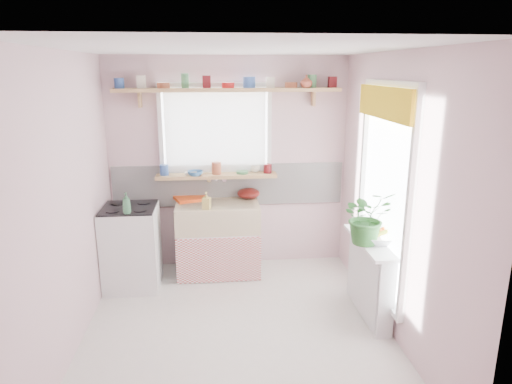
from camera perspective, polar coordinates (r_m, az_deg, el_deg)
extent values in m
plane|color=silver|center=(4.41, -2.29, -17.04)|extent=(3.20, 3.20, 0.00)
plane|color=white|center=(3.73, -2.71, 17.50)|extent=(3.20, 3.20, 0.00)
plane|color=beige|center=(5.44, -3.41, 3.50)|extent=(2.80, 0.00, 2.80)
plane|color=beige|center=(2.40, -0.36, -12.05)|extent=(2.80, 0.00, 2.80)
plane|color=beige|center=(4.07, -22.60, -1.69)|extent=(0.00, 3.20, 3.20)
plane|color=beige|center=(4.20, 16.98, -0.67)|extent=(0.00, 3.20, 3.20)
cube|color=white|center=(5.48, -3.36, 0.90)|extent=(2.74, 0.03, 0.50)
cube|color=pink|center=(5.53, -3.33, -1.11)|extent=(2.74, 0.02, 0.12)
cube|color=white|center=(5.36, -5.09, 7.63)|extent=(1.20, 0.01, 1.00)
cube|color=white|center=(5.30, -5.08, 7.54)|extent=(1.15, 0.02, 0.95)
cube|color=white|center=(4.37, 15.94, 0.03)|extent=(0.01, 1.10, 1.90)
cube|color=gold|center=(4.21, 15.65, 10.71)|extent=(0.03, 1.20, 0.28)
cube|color=white|center=(5.43, -4.71, -7.31)|extent=(0.85, 0.55, 0.55)
cube|color=#C33B39|center=(5.18, -4.66, -8.49)|extent=(0.95, 0.02, 0.53)
cube|color=beige|center=(5.29, -4.81, -3.05)|extent=(0.95, 0.55, 0.30)
cylinder|color=silver|center=(5.42, -4.95, 1.80)|extent=(0.03, 0.22, 0.03)
cube|color=white|center=(5.22, -15.27, -6.73)|extent=(0.58, 0.58, 0.90)
cube|color=black|center=(5.07, -15.62, -1.94)|extent=(0.56, 0.56, 0.02)
cylinder|color=black|center=(4.96, -17.50, -2.28)|extent=(0.14, 0.14, 0.01)
cylinder|color=black|center=(4.91, -14.30, -2.22)|extent=(0.14, 0.14, 0.01)
cylinder|color=black|center=(5.22, -16.89, -1.37)|extent=(0.14, 0.14, 0.01)
cylinder|color=black|center=(5.17, -13.85, -1.30)|extent=(0.14, 0.14, 0.01)
cube|color=white|center=(4.64, 14.04, -10.49)|extent=(0.15, 0.90, 0.75)
cube|color=white|center=(4.48, 13.99, -6.07)|extent=(0.22, 0.95, 0.03)
cube|color=tan|center=(5.34, -4.95, 2.04)|extent=(1.40, 0.22, 0.04)
cube|color=tan|center=(5.20, -3.50, 12.63)|extent=(2.52, 0.24, 0.04)
cylinder|color=#3359A5|center=(5.29, -16.74, 12.95)|extent=(0.11, 0.11, 0.12)
cylinder|color=silver|center=(5.25, -14.14, 13.11)|extent=(0.11, 0.11, 0.12)
cylinder|color=#A55133|center=(5.22, -11.50, 12.92)|extent=(0.11, 0.11, 0.06)
cylinder|color=#3F7F4C|center=(5.20, -8.86, 13.37)|extent=(0.11, 0.11, 0.12)
cylinder|color=#590F14|center=(5.20, -6.19, 13.45)|extent=(0.11, 0.11, 0.12)
cylinder|color=red|center=(5.20, -3.51, 13.18)|extent=(0.11, 0.11, 0.06)
cylinder|color=#3359A5|center=(5.21, -0.85, 13.54)|extent=(0.11, 0.11, 0.12)
cylinder|color=silver|center=(5.24, 1.80, 13.54)|extent=(0.11, 0.11, 0.12)
cylinder|color=#A55133|center=(5.27, 4.41, 13.19)|extent=(0.11, 0.11, 0.06)
cylinder|color=#3F7F4C|center=(5.32, 6.99, 13.47)|extent=(0.11, 0.11, 0.12)
cylinder|color=#590F14|center=(5.37, 9.52, 13.39)|extent=(0.11, 0.11, 0.12)
cylinder|color=#3359A5|center=(5.36, -11.62, 2.70)|extent=(0.11, 0.11, 0.12)
cylinder|color=silver|center=(5.33, -8.30, 2.79)|extent=(0.11, 0.11, 0.12)
cylinder|color=#A55133|center=(5.33, -4.96, 2.57)|extent=(0.11, 0.11, 0.06)
cylinder|color=#3F7F4C|center=(5.34, -1.63, 2.96)|extent=(0.11, 0.11, 0.12)
cylinder|color=#590F14|center=(5.37, 1.68, 3.03)|extent=(0.11, 0.11, 0.12)
cube|color=#FF5116|center=(5.44, -8.12, -0.79)|extent=(0.43, 0.38, 0.04)
ellipsoid|color=#57120E|center=(5.43, -0.94, -0.17)|extent=(0.35, 0.35, 0.12)
imported|color=#2A6327|center=(4.31, 13.74, -3.02)|extent=(0.51, 0.45, 0.52)
imported|color=silver|center=(4.42, 15.03, -5.62)|extent=(0.42, 0.42, 0.08)
imported|color=#38692A|center=(4.53, 14.18, -4.31)|extent=(0.12, 0.09, 0.20)
imported|color=#CBB75A|center=(5.05, -6.22, -1.07)|extent=(0.10, 0.10, 0.19)
imported|color=beige|center=(5.41, -0.10, 2.96)|extent=(0.12, 0.12, 0.09)
imported|color=#346DAC|center=(5.28, -7.61, 2.33)|extent=(0.19, 0.19, 0.06)
imported|color=#A64933|center=(5.24, 6.31, 13.58)|extent=(0.17, 0.17, 0.14)
imported|color=#3B774E|center=(4.82, -15.89, -1.35)|extent=(0.09, 0.10, 0.22)
sphere|color=#FE6015|center=(4.40, 15.08, -4.87)|extent=(0.08, 0.08, 0.08)
sphere|color=#FE6015|center=(4.45, 15.68, -4.70)|extent=(0.08, 0.08, 0.08)
sphere|color=#FE6015|center=(4.40, 14.38, -4.82)|extent=(0.08, 0.08, 0.08)
cylinder|color=yellow|center=(4.36, 15.57, -4.95)|extent=(0.18, 0.04, 0.10)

